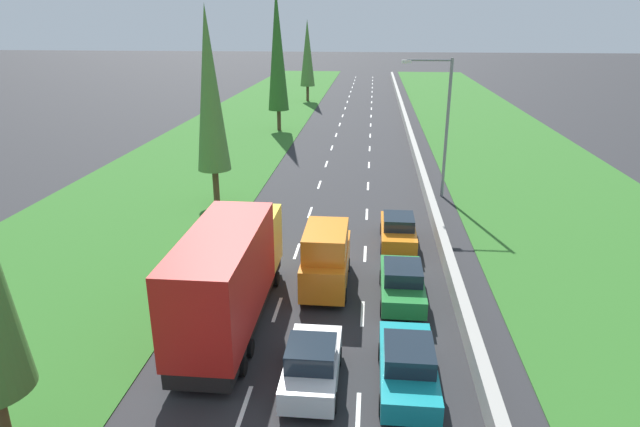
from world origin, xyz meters
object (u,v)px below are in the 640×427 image
object	(u,v)px
orange_van_centre_lane	(326,257)
street_light_mast	(442,118)
white_hatchback_centre_lane	(312,364)
poplar_tree_third	(277,50)
poplar_tree_fourth	(307,53)
orange_sedan_right_lane	(398,230)
green_sedan_right_lane	(402,282)
red_box_truck_left_lane	(230,274)
teal_sedan_right_lane	(408,366)
poplar_tree_second	(210,90)

from	to	relation	value
orange_van_centre_lane	street_light_mast	size ratio (longest dim) A/B	0.54
white_hatchback_centre_lane	poplar_tree_third	bearing A→B (deg)	100.90
poplar_tree_third	poplar_tree_fourth	world-z (taller)	poplar_tree_third
white_hatchback_centre_lane	orange_van_centre_lane	bearing A→B (deg)	91.24
orange_van_centre_lane	orange_sedan_right_lane	world-z (taller)	orange_van_centre_lane
orange_sedan_right_lane	poplar_tree_third	size ratio (longest dim) A/B	0.31
green_sedan_right_lane	street_light_mast	xyz separation A→B (m)	(3.02, 14.81, 4.42)
red_box_truck_left_lane	orange_sedan_right_lane	bearing A→B (deg)	52.59
teal_sedan_right_lane	street_light_mast	xyz separation A→B (m)	(3.10, 20.69, 4.42)
green_sedan_right_lane	orange_van_centre_lane	world-z (taller)	orange_van_centre_lane
orange_van_centre_lane	poplar_tree_third	distance (m)	37.21
poplar_tree_fourth	poplar_tree_third	bearing A→B (deg)	-91.22
red_box_truck_left_lane	poplar_tree_third	xyz separation A→B (m)	(-4.73, 39.29, 6.15)
teal_sedan_right_lane	green_sedan_right_lane	bearing A→B (deg)	89.15
orange_van_centre_lane	poplar_tree_third	xyz separation A→B (m)	(-8.08, 35.66, 6.93)
white_hatchback_centre_lane	orange_sedan_right_lane	bearing A→B (deg)	75.31
street_light_mast	poplar_tree_second	bearing A→B (deg)	-169.55
poplar_tree_second	poplar_tree_fourth	distance (m)	46.70
orange_van_centre_lane	poplar_tree_second	bearing A→B (deg)	125.88
green_sedan_right_lane	poplar_tree_third	size ratio (longest dim) A/B	0.31
orange_van_centre_lane	white_hatchback_centre_lane	bearing A→B (deg)	-88.76
orange_van_centre_lane	poplar_tree_fourth	world-z (taller)	poplar_tree_fourth
white_hatchback_centre_lane	street_light_mast	xyz separation A→B (m)	(6.15, 20.95, 4.40)
poplar_tree_second	poplar_tree_fourth	world-z (taller)	poplar_tree_second
poplar_tree_second	street_light_mast	distance (m)	14.78
white_hatchback_centre_lane	orange_van_centre_lane	distance (m)	7.11
poplar_tree_fourth	white_hatchback_centre_lane	bearing A→B (deg)	-83.19
poplar_tree_second	street_light_mast	bearing A→B (deg)	10.45
teal_sedan_right_lane	poplar_tree_second	distance (m)	22.21
red_box_truck_left_lane	green_sedan_right_lane	bearing A→B (deg)	21.95
orange_sedan_right_lane	poplar_tree_third	xyz separation A→B (m)	(-11.44, 30.52, 7.52)
orange_sedan_right_lane	poplar_tree_second	size ratio (longest dim) A/B	0.37
teal_sedan_right_lane	red_box_truck_left_lane	size ratio (longest dim) A/B	0.48
poplar_tree_fourth	street_light_mast	size ratio (longest dim) A/B	1.26
white_hatchback_centre_lane	poplar_tree_fourth	distance (m)	65.71
white_hatchback_centre_lane	poplar_tree_fourth	world-z (taller)	poplar_tree_fourth
white_hatchback_centre_lane	poplar_tree_second	distance (m)	21.04
green_sedan_right_lane	white_hatchback_centre_lane	bearing A→B (deg)	-117.07
orange_van_centre_lane	red_box_truck_left_lane	distance (m)	5.00
poplar_tree_third	poplar_tree_second	bearing A→B (deg)	-90.05
poplar_tree_third	orange_sedan_right_lane	bearing A→B (deg)	-69.45
red_box_truck_left_lane	poplar_tree_second	bearing A→B (deg)	107.78
teal_sedan_right_lane	poplar_tree_third	xyz separation A→B (m)	(-11.28, 42.49, 7.52)
poplar_tree_second	poplar_tree_fourth	bearing A→B (deg)	89.39
red_box_truck_left_lane	poplar_tree_fourth	world-z (taller)	poplar_tree_fourth
street_light_mast	white_hatchback_centre_lane	bearing A→B (deg)	-106.36
teal_sedan_right_lane	red_box_truck_left_lane	bearing A→B (deg)	153.93
teal_sedan_right_lane	poplar_tree_third	world-z (taller)	poplar_tree_third
orange_sedan_right_lane	street_light_mast	world-z (taller)	street_light_mast
red_box_truck_left_lane	poplar_tree_third	bearing A→B (deg)	96.87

